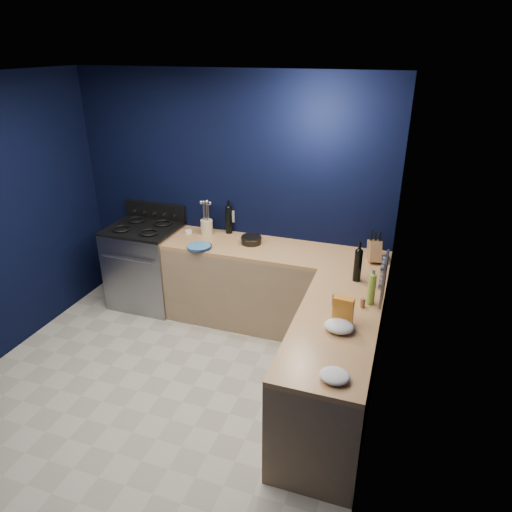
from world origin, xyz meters
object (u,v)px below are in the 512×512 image
at_px(plate_stack, 199,247).
at_px(crouton_bag, 343,311).
at_px(knife_block, 374,251).
at_px(utensil_crock, 207,227).
at_px(gas_range, 147,267).

xyz_separation_m(plate_stack, crouton_bag, (1.62, -0.93, 0.09)).
xyz_separation_m(plate_stack, knife_block, (1.72, 0.28, 0.09)).
bearing_deg(plate_stack, utensil_crock, 102.08).
bearing_deg(gas_range, plate_stack, -15.51).
relative_size(utensil_crock, crouton_bag, 0.74).
xyz_separation_m(plate_stack, utensil_crock, (-0.08, 0.38, 0.07)).
bearing_deg(plate_stack, crouton_bag, -29.91).
distance_m(knife_block, crouton_bag, 1.21).
distance_m(gas_range, utensil_crock, 0.90).
xyz_separation_m(gas_range, crouton_bag, (2.41, -1.15, 0.55)).
bearing_deg(gas_range, crouton_bag, -25.51).
bearing_deg(gas_range, utensil_crock, 12.73).
distance_m(gas_range, plate_stack, 0.94).
bearing_deg(plate_stack, knife_block, 9.08).
bearing_deg(knife_block, crouton_bag, -110.42).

